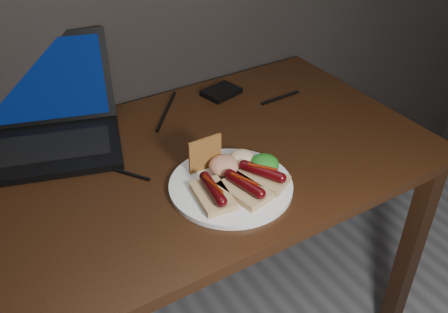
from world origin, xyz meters
TOP-DOWN VIEW (x-y plane):
  - desk at (0.00, 1.38)m, footprint 1.40×0.70m
  - laptop at (-0.20, 1.65)m, footprint 0.45×0.42m
  - hard_drive at (0.32, 1.63)m, footprint 0.12×0.10m
  - desk_cables at (-0.01, 1.51)m, footprint 0.99×0.36m
  - plate at (0.11, 1.23)m, footprint 0.31×0.31m
  - bread_sausage_left at (0.05, 1.20)m, footprint 0.08×0.12m
  - bread_sausage_center at (0.11, 1.18)m, footprint 0.09×0.13m
  - bread_sausage_right at (0.17, 1.20)m, footprint 0.11×0.13m
  - crispbread at (0.09, 1.31)m, footprint 0.08×0.01m
  - salad_greens at (0.20, 1.23)m, footprint 0.07×0.07m
  - salsa_mound at (0.12, 1.28)m, footprint 0.07×0.07m
  - coleslaw_mound at (0.17, 1.28)m, footprint 0.06×0.06m

SIDE VIEW (x-z plane):
  - desk at x=0.00m, z-range 0.29..1.04m
  - desk_cables at x=-0.01m, z-range 0.75..0.76m
  - plate at x=0.11m, z-range 0.75..0.76m
  - hard_drive at x=0.32m, z-range 0.75..0.77m
  - bread_sausage_left at x=0.05m, z-range 0.76..0.80m
  - bread_sausage_center at x=0.11m, z-range 0.76..0.80m
  - bread_sausage_right at x=0.17m, z-range 0.76..0.80m
  - coleslaw_mound at x=0.17m, z-range 0.76..0.80m
  - salad_greens at x=0.20m, z-range 0.76..0.80m
  - salsa_mound at x=0.12m, z-range 0.76..0.80m
  - crispbread at x=0.09m, z-range 0.76..0.85m
  - laptop at x=-0.20m, z-range 0.68..0.93m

